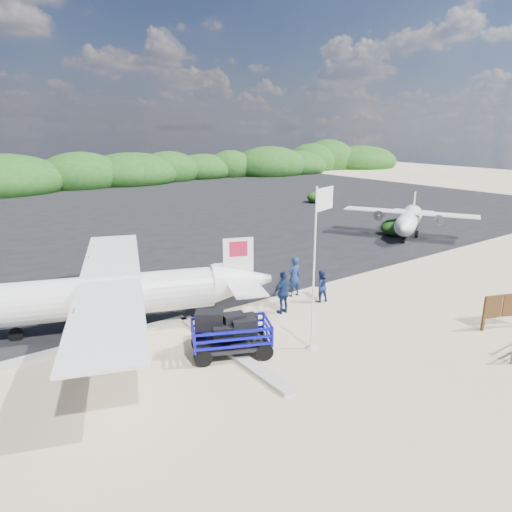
{
  "coord_description": "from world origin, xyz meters",
  "views": [
    {
      "loc": [
        -12.54,
        -11.35,
        7.91
      ],
      "look_at": [
        -0.17,
        5.83,
        1.94
      ],
      "focal_mm": 32.0,
      "sensor_mm": 36.0,
      "label": 1
    }
  ],
  "objects": [
    {
      "name": "baggage_cart",
      "position": [
        -4.56,
        1.25,
        0.0
      ],
      "size": [
        3.44,
        2.78,
        1.5
      ],
      "primitive_type": null,
      "rotation": [
        0.0,
        0.0,
        -0.41
      ],
      "color": "#0C0CB7",
      "rests_on": "ground"
    },
    {
      "name": "aircraft_large",
      "position": [
        12.74,
        23.42,
        0.0
      ],
      "size": [
        19.01,
        19.01,
        4.45
      ],
      "primitive_type": null,
      "rotation": [
        0.0,
        0.0,
        2.79
      ],
      "color": "#B2B2B2",
      "rests_on": "ground"
    },
    {
      "name": "crew_c",
      "position": [
        -0.6,
        3.17,
        0.96
      ],
      "size": [
        1.12,
        0.47,
        1.91
      ],
      "primitive_type": "imported",
      "rotation": [
        0.0,
        0.0,
        3.14
      ],
      "color": "navy",
      "rests_on": "ground"
    },
    {
      "name": "crew_a",
      "position": [
        1.16,
        4.53,
        0.99
      ],
      "size": [
        0.73,
        0.49,
        1.98
      ],
      "primitive_type": "imported",
      "rotation": [
        0.0,
        0.0,
        3.11
      ],
      "color": "navy",
      "rests_on": "ground"
    },
    {
      "name": "flagpole",
      "position": [
        -1.89,
        -0.07,
        0.0
      ],
      "size": [
        1.3,
        0.84,
        6.02
      ],
      "primitive_type": null,
      "rotation": [
        0.0,
        0.0,
        0.31
      ],
      "color": "white",
      "rests_on": "ground"
    },
    {
      "name": "asphalt_apron",
      "position": [
        0.0,
        30.0,
        0.0
      ],
      "size": [
        90.0,
        50.0,
        0.04
      ],
      "primitive_type": null,
      "color": "#B2B2B2",
      "rests_on": "ground"
    },
    {
      "name": "signboard",
      "position": [
        5.52,
        -3.26,
        0.0
      ],
      "size": [
        1.78,
        0.84,
        1.52
      ],
      "primitive_type": null,
      "rotation": [
        0.0,
        0.0,
        -0.38
      ],
      "color": "#533617",
      "rests_on": "ground"
    },
    {
      "name": "lagoon",
      "position": [
        -9.0,
        1.5,
        0.0
      ],
      "size": [
        9.0,
        7.0,
        0.4
      ],
      "primitive_type": null,
      "color": "#B2B2B2",
      "rests_on": "ground"
    },
    {
      "name": "crew_b",
      "position": [
        1.68,
        3.23,
        0.78
      ],
      "size": [
        0.9,
        0.79,
        1.55
      ],
      "primitive_type": "imported",
      "rotation": [
        0.0,
        0.0,
        2.83
      ],
      "color": "navy",
      "rests_on": "ground"
    },
    {
      "name": "ground",
      "position": [
        0.0,
        0.0,
        0.0
      ],
      "size": [
        160.0,
        160.0,
        0.0
      ],
      "primitive_type": "plane",
      "color": "beige"
    },
    {
      "name": "vegetation_band",
      "position": [
        0.0,
        55.0,
        0.0
      ],
      "size": [
        124.0,
        8.0,
        4.4
      ],
      "primitive_type": null,
      "color": "#B2B2B2",
      "rests_on": "ground"
    }
  ]
}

